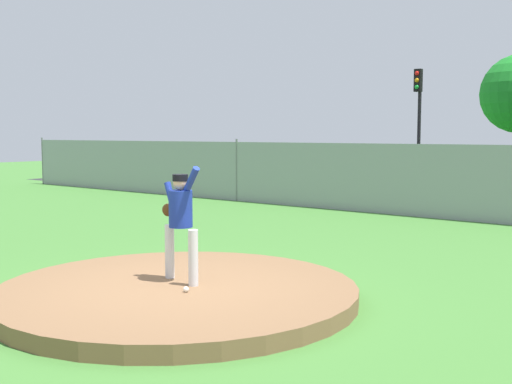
% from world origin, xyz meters
% --- Properties ---
extents(ground_plane, '(80.00, 80.00, 0.00)m').
position_xyz_m(ground_plane, '(0.00, 6.00, 0.00)').
color(ground_plane, '#427A33').
extents(pitchers_mound, '(4.80, 4.80, 0.21)m').
position_xyz_m(pitchers_mound, '(0.00, 0.00, 0.10)').
color(pitchers_mound, brown).
rests_on(pitchers_mound, ground_plane).
extents(pitcher_youth, '(0.78, 0.32, 1.59)m').
position_xyz_m(pitcher_youth, '(-0.12, 0.17, 1.12)').
color(pitcher_youth, silver).
rests_on(pitcher_youth, pitchers_mound).
extents(baseball, '(0.07, 0.07, 0.07)m').
position_xyz_m(baseball, '(0.36, -0.20, 0.25)').
color(baseball, white).
rests_on(baseball, pitchers_mound).
extents(chainlink_fence, '(37.91, 0.07, 2.05)m').
position_xyz_m(chainlink_fence, '(-0.00, 10.00, 0.98)').
color(chainlink_fence, gray).
rests_on(chainlink_fence, ground_plane).
extents(parked_car_white, '(2.20, 4.46, 1.70)m').
position_xyz_m(parked_car_white, '(-11.61, 14.98, 0.81)').
color(parked_car_white, silver).
rests_on(parked_car_white, ground_plane).
extents(traffic_light_near, '(0.28, 0.46, 4.80)m').
position_xyz_m(traffic_light_near, '(-5.03, 18.30, 3.28)').
color(traffic_light_near, black).
rests_on(traffic_light_near, ground_plane).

